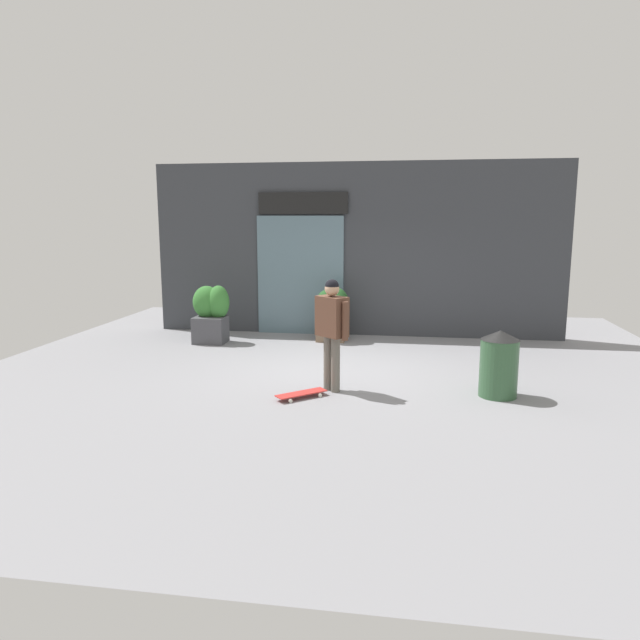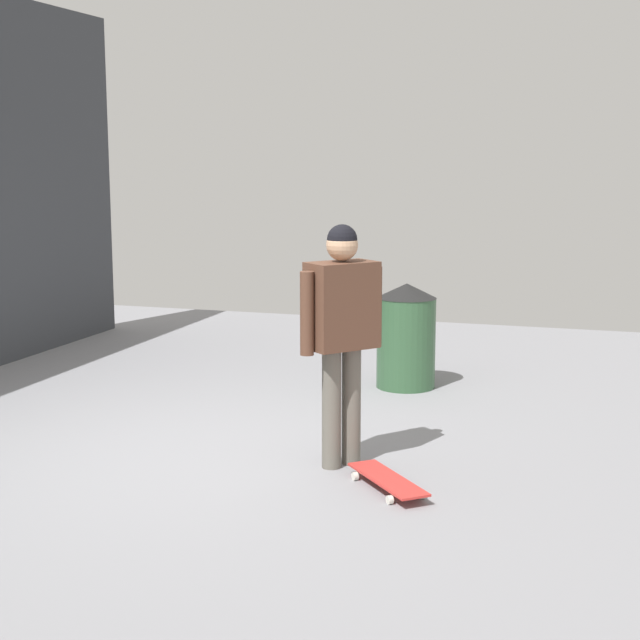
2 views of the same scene
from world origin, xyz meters
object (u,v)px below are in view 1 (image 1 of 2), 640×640
planter_box_right (332,309)px  planter_box_left (211,312)px  trash_bin (499,363)px  skateboard (301,394)px  skateboarder (332,323)px

planter_box_right → planter_box_left: bearing=-166.9°
planter_box_left → planter_box_right: size_ratio=0.94×
planter_box_right → trash_bin: size_ratio=1.29×
planter_box_right → trash_bin: 4.45m
skateboard → planter_box_right: size_ratio=0.57×
skateboard → planter_box_left: bearing=-95.3°
planter_box_left → trash_bin: size_ratio=1.22×
planter_box_right → trash_bin: planter_box_right is taller
planter_box_right → trash_bin: (2.83, -3.43, -0.17)m
planter_box_left → trash_bin: planter_box_left is taller
trash_bin → skateboarder: bearing=-177.8°
planter_box_right → skateboarder: bearing=-82.4°
skateboarder → planter_box_right: bearing=-132.8°
skateboarder → planter_box_left: bearing=-96.5°
skateboarder → skateboard: (-0.37, -0.42, -0.94)m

